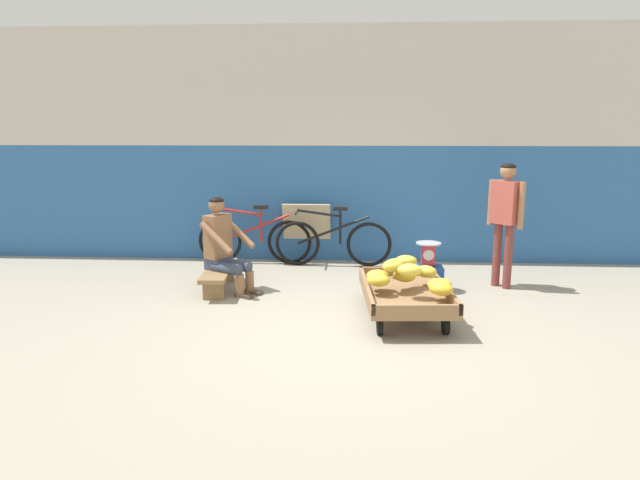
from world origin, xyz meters
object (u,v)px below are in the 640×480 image
Objects in this scene: low_bench at (219,274)px; sign_board at (307,232)px; plastic_crate at (427,278)px; shopping_bag at (443,292)px; banana_cart at (405,295)px; vendor_seated at (224,245)px; bicycle_near_left at (254,239)px; bicycle_far_left at (333,242)px; customer_adult at (505,211)px; weighing_scale at (428,254)px.

low_bench is 1.29× the size of sign_board.
plastic_crate is 0.50m from shopping_bag.
vendor_seated is (-2.09, 0.82, 0.33)m from banana_cart.
bicycle_far_left is (1.15, -0.09, 0.00)m from bicycle_near_left.
bicycle_near_left is at bearing -163.94° from sign_board.
bicycle_far_left is 0.51m from sign_board.
bicycle_near_left is 1.00× the size of bicycle_far_left.
customer_adult reaches higher than vendor_seated.
shopping_bag is (0.47, 0.51, -0.12)m from banana_cart.
weighing_scale reaches higher than plastic_crate.
customer_adult is (3.39, 0.38, 0.38)m from vendor_seated.
plastic_crate is (0.36, 1.00, -0.09)m from banana_cart.
banana_cart is 2.33m from low_bench.
shopping_bag is (-0.83, -0.69, -0.83)m from customer_adult.
sign_board is at bearing 142.33° from bicycle_far_left.
banana_cart is 1.72× the size of sign_board.
plastic_crate is at bearing -167.70° from customer_adult.
vendor_seated reaches higher than banana_cart.
vendor_seated is 1.85m from bicycle_far_left.
plastic_crate is at bearing -28.06° from bicycle_near_left.
sign_board reaches higher than bicycle_near_left.
vendor_seated is at bearing -133.29° from bicycle_far_left.
shopping_bag is at bearing -7.48° from low_bench.
sign_board is at bearing 16.06° from bicycle_near_left.
shopping_bag is (2.56, -0.30, -0.45)m from vendor_seated.
vendor_seated is at bearing -173.55° from customer_adult.
weighing_scale is at bearing -90.00° from plastic_crate.
low_bench is 0.38m from vendor_seated.
bicycle_far_left is at bearing 111.11° from banana_cart.
plastic_crate is at bearing 3.10° from low_bench.
weighing_scale is 2.16m from sign_board.
sign_board reaches higher than low_bench.
customer_adult reaches higher than sign_board.
low_bench is at bearing -176.90° from plastic_crate.
customer_adult is at bearing -17.65° from bicycle_near_left.
sign_board is 2.60m from shopping_bag.
customer_adult is at bearing 12.30° from plastic_crate.
low_bench is 3.73× the size of weighing_scale.
weighing_scale is at bearing 70.06° from banana_cart.
plastic_crate is 1.50× the size of shopping_bag.
banana_cart is at bearing -109.94° from weighing_scale.
bicycle_near_left is at bearing 175.46° from bicycle_far_left.
bicycle_near_left is 6.92× the size of shopping_bag.
customer_adult reaches higher than bicycle_far_left.
low_bench is 0.98× the size of vendor_seated.
banana_cart is 6.22× the size of shopping_bag.
bicycle_far_left is at bearing -37.67° from sign_board.
banana_cart is 4.15× the size of plastic_crate.
customer_adult is at bearing 6.45° from vendor_seated.
banana_cart is at bearing -109.92° from plastic_crate.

